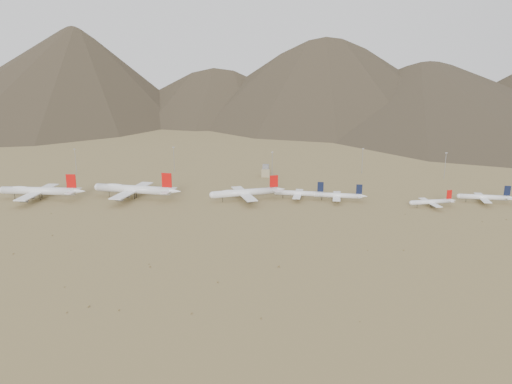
# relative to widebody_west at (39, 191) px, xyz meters

# --- Properties ---
(ground) EXTENTS (3000.00, 3000.00, 0.00)m
(ground) POSITION_rel_widebody_west_xyz_m (147.57, -19.83, -7.40)
(ground) COLOR #9F8852
(ground) RESTS_ON ground
(mountain_ridge) EXTENTS (4400.00, 1000.00, 300.00)m
(mountain_ridge) POSITION_rel_widebody_west_xyz_m (147.57, 880.17, 142.60)
(mountain_ridge) COLOR #433828
(mountain_ridge) RESTS_ON ground
(widebody_west) EXTENTS (72.30, 55.25, 21.47)m
(widebody_west) POSITION_rel_widebody_west_xyz_m (0.00, 0.00, 0.00)
(widebody_west) COLOR white
(widebody_west) RESTS_ON ground
(widebody_centre) EXTENTS (76.00, 59.23, 22.71)m
(widebody_centre) POSITION_rel_widebody_west_xyz_m (75.25, 9.26, 0.43)
(widebody_centre) COLOR white
(widebody_centre) RESTS_ON ground
(widebody_east) EXTENTS (60.50, 48.47, 18.96)m
(widebody_east) POSITION_rel_widebody_west_xyz_m (166.23, 10.67, -0.86)
(widebody_east) COLOR white
(widebody_east) RESTS_ON ground
(narrowbody_a) EXTENTS (45.01, 32.52, 14.86)m
(narrowbody_a) POSITION_rel_widebody_west_xyz_m (210.42, 17.78, -2.58)
(narrowbody_a) COLOR white
(narrowbody_a) RESTS_ON ground
(narrowbody_b) EXTENTS (43.44, 31.37, 14.34)m
(narrowbody_b) POSITION_rel_widebody_west_xyz_m (241.26, 13.65, -2.75)
(narrowbody_b) COLOR white
(narrowbody_b) RESTS_ON ground
(narrowbody_c) EXTENTS (37.77, 27.87, 12.72)m
(narrowbody_c) POSITION_rel_widebody_west_xyz_m (311.08, 1.96, -3.27)
(narrowbody_c) COLOR white
(narrowbody_c) RESTS_ON ground
(narrowbody_d) EXTENTS (44.14, 31.86, 14.57)m
(narrowbody_d) POSITION_rel_widebody_west_xyz_m (355.75, 16.81, -2.67)
(narrowbody_d) COLOR white
(narrowbody_d) RESTS_ON ground
(control_tower) EXTENTS (8.00, 8.00, 12.00)m
(control_tower) POSITION_rel_widebody_west_xyz_m (177.57, 100.17, -2.09)
(control_tower) COLOR gray
(control_tower) RESTS_ON ground
(mast_far_west) EXTENTS (2.00, 0.60, 25.70)m
(mast_far_west) POSITION_rel_widebody_west_xyz_m (-12.10, 97.88, 6.80)
(mast_far_west) COLOR gray
(mast_far_west) RESTS_ON ground
(mast_west) EXTENTS (2.00, 0.60, 25.70)m
(mast_west) POSITION_rel_widebody_west_xyz_m (82.81, 117.31, 6.80)
(mast_west) COLOR gray
(mast_west) RESTS_ON ground
(mast_centre) EXTENTS (2.00, 0.60, 25.70)m
(mast_centre) POSITION_rel_widebody_west_xyz_m (184.08, 94.73, 6.80)
(mast_centre) COLOR gray
(mast_centre) RESTS_ON ground
(mast_east) EXTENTS (2.00, 0.60, 25.70)m
(mast_east) POSITION_rel_widebody_west_xyz_m (273.28, 122.15, 6.80)
(mast_east) COLOR gray
(mast_east) RESTS_ON ground
(mast_far_east) EXTENTS (2.00, 0.60, 25.70)m
(mast_far_east) POSITION_rel_widebody_west_xyz_m (348.77, 103.00, 6.80)
(mast_far_east) COLOR gray
(mast_far_east) RESTS_ON ground
(desert_scrub) EXTENTS (428.16, 167.55, 0.96)m
(desert_scrub) POSITION_rel_widebody_west_xyz_m (160.32, -123.13, -7.10)
(desert_scrub) COLOR brown
(desert_scrub) RESTS_ON ground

